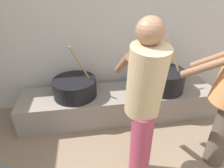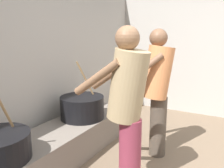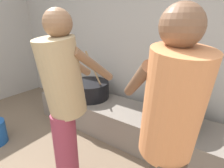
{
  "view_description": "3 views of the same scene",
  "coord_description": "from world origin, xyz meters",
  "px_view_note": "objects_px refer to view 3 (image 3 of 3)",
  "views": [
    {
      "loc": [
        -0.52,
        -0.21,
        1.76
      ],
      "look_at": [
        -0.23,
        1.68,
        0.7
      ],
      "focal_mm": 30.18,
      "sensor_mm": 36.0,
      "label": 1
    },
    {
      "loc": [
        -1.83,
        0.2,
        1.48
      ],
      "look_at": [
        0.01,
        1.24,
        1.03
      ],
      "focal_mm": 37.61,
      "sensor_mm": 36.0,
      "label": 2
    },
    {
      "loc": [
        1.01,
        0.2,
        1.46
      ],
      "look_at": [
        0.03,
        1.58,
        0.87
      ],
      "focal_mm": 28.59,
      "sensor_mm": 36.0,
      "label": 3
    }
  ],
  "objects_px": {
    "cooking_pot_secondary": "(89,90)",
    "cooking_pot_main": "(173,111)",
    "cook_in_orange_shirt": "(169,134)",
    "cook_in_tan_shirt": "(64,98)"
  },
  "relations": [
    {
      "from": "cooking_pot_secondary",
      "to": "cooking_pot_main",
      "type": "bearing_deg",
      "value": -0.73
    },
    {
      "from": "cooking_pot_main",
      "to": "cook_in_orange_shirt",
      "type": "distance_m",
      "value": 1.02
    },
    {
      "from": "cook_in_orange_shirt",
      "to": "cook_in_tan_shirt",
      "type": "relative_size",
      "value": 0.99
    },
    {
      "from": "cook_in_orange_shirt",
      "to": "cooking_pot_secondary",
      "type": "bearing_deg",
      "value": 147.07
    },
    {
      "from": "cooking_pot_secondary",
      "to": "cook_in_tan_shirt",
      "type": "bearing_deg",
      "value": -57.22
    },
    {
      "from": "cooking_pot_main",
      "to": "cook_in_orange_shirt",
      "type": "relative_size",
      "value": 0.48
    },
    {
      "from": "cooking_pot_main",
      "to": "cooking_pot_secondary",
      "type": "bearing_deg",
      "value": 179.27
    },
    {
      "from": "cook_in_orange_shirt",
      "to": "cook_in_tan_shirt",
      "type": "xyz_separation_m",
      "value": [
        -0.84,
        -0.01,
        0.01
      ]
    },
    {
      "from": "cooking_pot_main",
      "to": "cook_in_tan_shirt",
      "type": "distance_m",
      "value": 1.17
    },
    {
      "from": "cooking_pot_secondary",
      "to": "cook_in_orange_shirt",
      "type": "relative_size",
      "value": 0.45
    }
  ]
}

